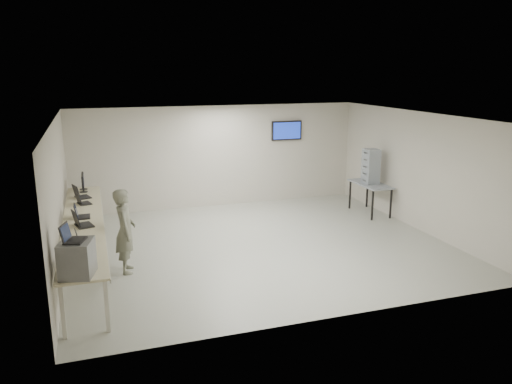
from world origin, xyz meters
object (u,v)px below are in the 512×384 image
object	(u,v)px
equipment_box	(77,258)
side_table	(370,186)
workbench	(84,224)
soldier	(125,231)

from	to	relation	value
equipment_box	side_table	bearing A→B (deg)	43.45
workbench	soldier	world-z (taller)	soldier
workbench	side_table	bearing A→B (deg)	11.14
workbench	equipment_box	bearing A→B (deg)	-91.31
equipment_box	soldier	distance (m)	2.31
soldier	equipment_box	bearing A→B (deg)	163.59
workbench	equipment_box	distance (m)	2.77
workbench	side_table	size ratio (longest dim) A/B	4.39
workbench	soldier	xyz separation A→B (m)	(0.73, -0.61, -0.02)
workbench	side_table	world-z (taller)	workbench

